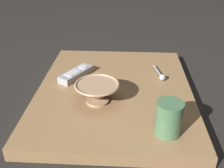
# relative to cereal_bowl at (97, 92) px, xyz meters

# --- Properties ---
(ground_plane) EXTENTS (6.00, 6.00, 0.00)m
(ground_plane) POSITION_rel_cereal_bowl_xyz_m (-0.10, 0.05, -0.08)
(ground_plane) COLOR black
(table) EXTENTS (0.67, 0.54, 0.04)m
(table) POSITION_rel_cereal_bowl_xyz_m (-0.10, 0.05, -0.06)
(table) COLOR #936D47
(table) RESTS_ON ground
(cereal_bowl) EXTENTS (0.15, 0.15, 0.07)m
(cereal_bowl) POSITION_rel_cereal_bowl_xyz_m (0.00, 0.00, 0.00)
(cereal_bowl) COLOR tan
(cereal_bowl) RESTS_ON table
(coffee_mug) EXTENTS (0.07, 0.07, 0.10)m
(coffee_mug) POSITION_rel_cereal_bowl_xyz_m (0.15, 0.21, 0.01)
(coffee_mug) COLOR #4C724C
(coffee_mug) RESTS_ON table
(teaspoon) EXTENTS (0.12, 0.04, 0.02)m
(teaspoon) POSITION_rel_cereal_bowl_xyz_m (-0.17, 0.23, -0.03)
(teaspoon) COLOR #A3A5B2
(teaspoon) RESTS_ON table
(tv_remote_near) EXTENTS (0.16, 0.12, 0.03)m
(tv_remote_near) POSITION_rel_cereal_bowl_xyz_m (-0.17, -0.10, -0.02)
(tv_remote_near) COLOR #9E9EA3
(tv_remote_near) RESTS_ON table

